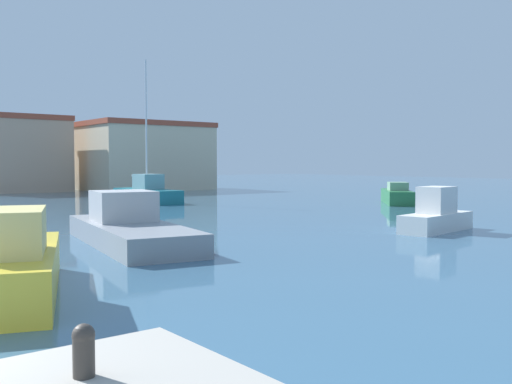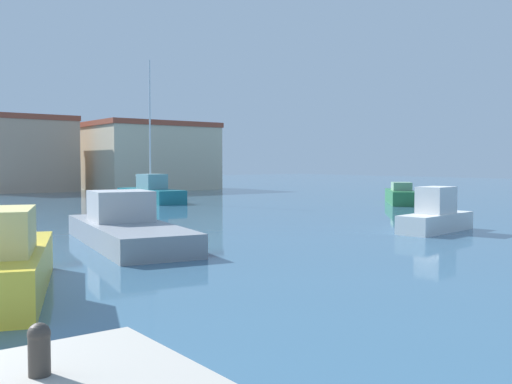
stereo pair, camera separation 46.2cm
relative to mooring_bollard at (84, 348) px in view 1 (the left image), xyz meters
The scene contains 9 objects.
water 25.60m from the mooring_bollard, 59.27° to the left, with size 160.00×160.00×0.00m, color #38607F.
mooring_bollard is the anchor object (origin of this frame).
sailboat_teal_distant_east 36.29m from the mooring_bollard, 61.44° to the left, with size 2.25×6.94×9.86m.
motorboat_green_behind_lamppost 36.28m from the mooring_bollard, 34.05° to the left, with size 5.16×5.16×1.46m.
motorboat_grey_center_channel 15.24m from the mooring_bollard, 62.58° to the left, with size 3.93×8.45×1.79m.
motorboat_yellow_far_right 8.02m from the mooring_bollard, 77.66° to the left, with size 3.49×6.01×1.87m.
motorboat_white_mid_harbor 20.58m from the mooring_bollard, 26.61° to the left, with size 4.25×1.88×1.81m.
yacht_club 54.78m from the mooring_bollard, 74.42° to the left, with size 8.57×7.00×7.19m.
waterfront_apartments 55.80m from the mooring_bollard, 61.99° to the left, with size 11.99×9.24×6.82m.
Camera 1 is at (0.10, -6.60, 2.78)m, focal length 40.92 mm.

